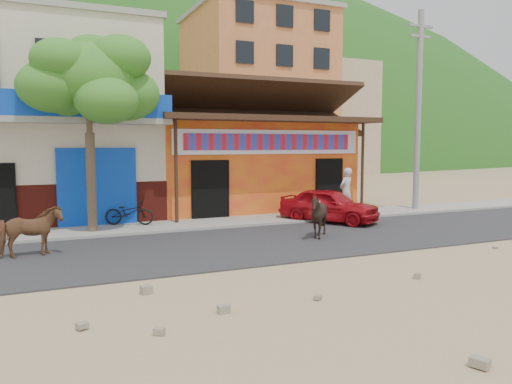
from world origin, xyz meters
TOP-DOWN VIEW (x-y plane):
  - ground at (0.00, 0.00)m, footprint 120.00×120.00m
  - road at (0.00, 2.50)m, footprint 60.00×5.00m
  - sidewalk at (0.00, 6.00)m, footprint 60.00×2.00m
  - dance_club at (2.00, 10.00)m, footprint 8.00×6.00m
  - cafe_building at (-5.50, 10.00)m, footprint 7.00×6.00m
  - apartment_front at (9.00, 24.00)m, footprint 9.00×9.00m
  - apartment_rear at (18.00, 30.00)m, footprint 8.00×8.00m
  - hillside at (0.00, 70.00)m, footprint 100.00×40.00m
  - tree at (-4.60, 5.80)m, footprint 3.00×3.00m
  - utility_pole at (8.20, 6.00)m, footprint 0.24×0.24m
  - cow_tan at (-6.32, 3.11)m, footprint 1.56×0.92m
  - cow_dark at (1.35, 2.36)m, footprint 1.29×1.18m
  - red_car at (3.25, 4.80)m, footprint 3.12×3.68m
  - scooter at (-3.37, 6.50)m, footprint 1.67×1.18m
  - pedestrian at (4.50, 5.60)m, footprint 0.75×0.63m

SIDE VIEW (x-z plane):
  - ground at x=0.00m, z-range 0.00..0.00m
  - road at x=0.00m, z-range 0.00..0.04m
  - sidewalk at x=0.00m, z-range 0.00..0.12m
  - scooter at x=-3.37m, z-range 0.12..0.95m
  - red_car at x=3.25m, z-range 0.04..1.23m
  - cow_tan at x=-6.32m, z-range 0.04..1.27m
  - cow_dark at x=1.35m, z-range 0.04..1.34m
  - pedestrian at x=4.50m, z-range 0.12..1.89m
  - dance_club at x=2.00m, z-range 0.00..3.60m
  - tree at x=-4.60m, z-range 0.12..6.12m
  - cafe_building at x=-5.50m, z-range 0.00..7.00m
  - utility_pole at x=8.20m, z-range 0.12..8.12m
  - apartment_rear at x=18.00m, z-range 0.00..10.00m
  - apartment_front at x=9.00m, z-range 0.00..12.00m
  - hillside at x=0.00m, z-range 0.00..24.00m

